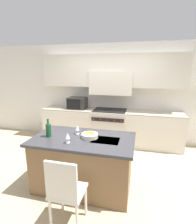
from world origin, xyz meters
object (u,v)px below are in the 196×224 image
at_px(wine_glass_far, 77,128).
at_px(range_stove, 110,127).
at_px(island_chair, 65,190).
at_px(wine_bottle, 48,130).
at_px(wine_glass_near, 68,136).
at_px(microwave, 77,103).
at_px(fruit_bowl, 90,135).

bearing_deg(wine_glass_far, range_stove, 81.74).
distance_m(island_chair, wine_glass_far, 1.13).
distance_m(island_chair, wine_bottle, 1.11).
distance_m(wine_glass_near, wine_glass_far, 0.39).
height_order(range_stove, wine_glass_far, wine_glass_far).
bearing_deg(microwave, wine_glass_far, -69.61).
distance_m(wine_glass_near, fruit_bowl, 0.40).
distance_m(microwave, island_chair, 3.00).
bearing_deg(wine_glass_far, island_chair, -78.35).
xyz_separation_m(range_stove, wine_bottle, (-0.69, -2.02, 0.55)).
bearing_deg(island_chair, range_stove, 88.96).
relative_size(wine_bottle, wine_glass_far, 1.90).
height_order(island_chair, wine_bottle, wine_bottle).
bearing_deg(wine_glass_far, microwave, 110.39).
bearing_deg(island_chair, wine_bottle, 129.12).
height_order(wine_bottle, fruit_bowl, wine_bottle).
xyz_separation_m(microwave, fruit_bowl, (0.93, -1.91, -0.15)).
bearing_deg(fruit_bowl, wine_glass_far, 158.02).
distance_m(island_chair, wine_glass_near, 0.80).
height_order(microwave, wine_glass_far, microwave).
xyz_separation_m(wine_glass_far, fruit_bowl, (0.26, -0.10, -0.07)).
relative_size(range_stove, wine_glass_near, 5.78).
relative_size(microwave, fruit_bowl, 1.80).
relative_size(range_stove, wine_glass_far, 5.78).
relative_size(wine_glass_far, fruit_bowl, 0.59).
relative_size(microwave, island_chair, 0.50).
distance_m(range_stove, wine_bottle, 2.20).
bearing_deg(fruit_bowl, microwave, 115.95).
relative_size(island_chair, wine_glass_far, 6.11).
bearing_deg(island_chair, wine_glass_near, 109.66).
height_order(range_stove, island_chair, island_chair).
xyz_separation_m(island_chair, fruit_bowl, (0.05, 0.91, 0.38)).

